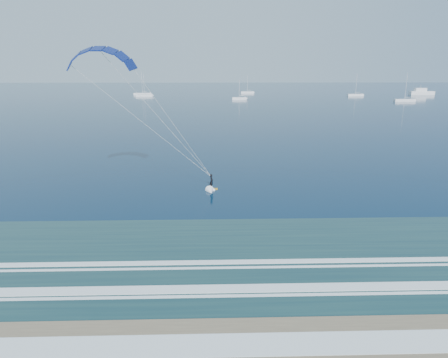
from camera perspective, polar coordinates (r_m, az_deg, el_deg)
ground at (r=24.53m, az=1.43°, el=-22.08°), size 900.00×900.00×0.00m
kitesurfer_rig at (r=46.52m, az=-9.15°, el=8.50°), size 17.21×8.55×18.34m
motor_yacht at (r=272.96m, az=26.36°, el=11.06°), size 14.33×3.82×6.01m
sailboat_1 at (r=233.26m, az=-11.29°, el=11.64°), size 9.37×2.40×12.77m
sailboat_2 at (r=248.27m, az=-11.56°, el=11.84°), size 10.39×2.40×13.78m
sailboat_3 at (r=205.77m, az=2.19°, el=11.44°), size 7.24×2.40×10.25m
sailboat_4 at (r=260.02m, az=3.35°, el=12.26°), size 8.25×2.40×11.29m
sailboat_5 at (r=245.76m, az=18.26°, el=11.35°), size 9.00×2.40×12.25m
sailboat_6 at (r=211.67m, az=24.39°, el=10.23°), size 9.81×2.40×13.15m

